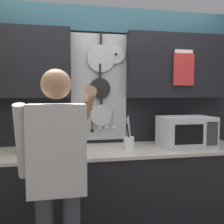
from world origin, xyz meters
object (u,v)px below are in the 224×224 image
at_px(knife_block, 28,143).
at_px(person, 57,167).
at_px(utensil_crock, 129,141).
at_px(microwave, 186,132).

relative_size(knife_block, person, 0.16).
relative_size(knife_block, utensil_crock, 0.78).
bearing_deg(person, knife_block, 112.54).
bearing_deg(microwave, knife_block, 179.98).
relative_size(microwave, utensil_crock, 1.61).
distance_m(microwave, utensil_crock, 0.62).
height_order(knife_block, utensil_crock, utensil_crock).
distance_m(knife_block, utensil_crock, 0.96).
bearing_deg(knife_block, microwave, -0.02).
xyz_separation_m(knife_block, person, (0.28, -0.68, -0.05)).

